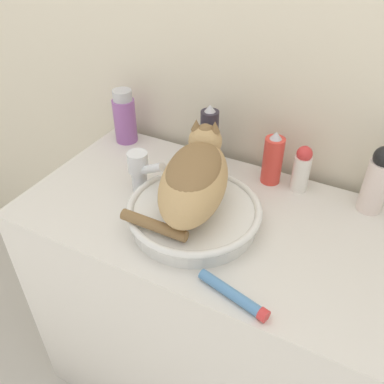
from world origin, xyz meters
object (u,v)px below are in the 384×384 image
Objects in this scene: faucet at (140,169)px; hairspray_can_black at (209,137)px; deodorant_stick at (302,169)px; cat at (195,176)px; mouthwash_bottle at (125,117)px; spray_bottle_trigger at (273,159)px; lotion_bottle_white at (377,180)px; cream_tube at (234,295)px.

faucet is 0.25m from hairspray_can_black.
deodorant_stick is 0.70× the size of hairspray_can_black.
mouthwash_bottle is at bearing 42.24° from cat.
mouthwash_bottle is at bearing 180.00° from spray_bottle_trigger.
cream_tube is (-0.21, -0.46, -0.09)m from lotion_bottle_white.
mouthwash_bottle is at bearing 180.00° from lotion_bottle_white.
lotion_bottle_white reaches higher than spray_bottle_trigger.
faucet is 0.31m from mouthwash_bottle.
spray_bottle_trigger is at bearing -38.27° from cat.
deodorant_stick is at bearing 0.00° from hairspray_can_black.
lotion_bottle_white is 1.18× the size of spray_bottle_trigger.
cream_tube is (0.28, -0.46, -0.08)m from hairspray_can_black.
deodorant_stick is 0.61m from mouthwash_bottle.
faucet is at bearing -144.44° from spray_bottle_trigger.
lotion_bottle_white is 0.96× the size of hairspray_can_black.
lotion_bottle_white reaches higher than deodorant_stick.
lotion_bottle_white is 0.51m from cream_tube.
faucet is 0.38m from spray_bottle_trigger.
lotion_bottle_white is at bearing 65.41° from cream_tube.
faucet is (-0.19, 0.04, -0.07)m from cat.
cat is 2.09× the size of spray_bottle_trigger.
lotion_bottle_white is 1.07× the size of mouthwash_bottle.
spray_bottle_trigger reaches higher than faucet.
faucet is 0.46m from deodorant_stick.
cat is at bearing 2.20° from faucet.
spray_bottle_trigger is (-0.28, 0.00, -0.02)m from lotion_bottle_white.
cat is 0.49m from mouthwash_bottle.
hairspray_can_black is at bearing 3.87° from cat.
hairspray_can_black is 0.54m from cream_tube.
lotion_bottle_white reaches higher than mouthwash_bottle.
lotion_bottle_white reaches higher than faucet.
deodorant_stick is at bearing 88.60° from cream_tube.
spray_bottle_trigger is (0.52, 0.00, -0.01)m from mouthwash_bottle.
mouthwash_bottle is 0.76m from cream_tube.
faucet is at bearing -115.48° from hairspray_can_black.
deodorant_stick is at bearing -51.90° from cat.
faucet is at bearing -159.47° from lotion_bottle_white.
faucet is at bearing 149.08° from cream_tube.
hairspray_can_black is at bearing 79.29° from faucet.
cat is 1.71× the size of hairspray_can_black.
deodorant_stick is 0.86× the size of spray_bottle_trigger.
mouthwash_bottle is at bearing 142.72° from cream_tube.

